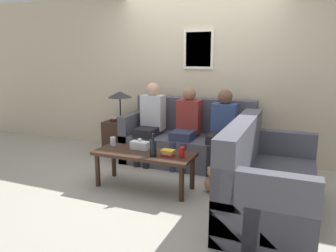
{
  "coord_description": "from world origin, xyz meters",
  "views": [
    {
      "loc": [
        1.56,
        -4.04,
        1.63
      ],
      "look_at": [
        -0.09,
        -0.08,
        0.68
      ],
      "focal_mm": 35.0,
      "sensor_mm": 36.0,
      "label": 1
    }
  ],
  "objects_px": {
    "couch_main": "(189,141)",
    "drinking_glass": "(113,141)",
    "coffee_table": "(144,157)",
    "person_left": "(150,120)",
    "person_middle": "(186,125)",
    "person_right": "(222,127)",
    "couch_side": "(265,184)",
    "wine_bottle": "(153,148)",
    "teddy_bear": "(212,181)"
  },
  "relations": [
    {
      "from": "coffee_table",
      "to": "wine_bottle",
      "type": "relative_size",
      "value": 4.51
    },
    {
      "from": "couch_side",
      "to": "person_left",
      "type": "xyz_separation_m",
      "value": [
        -1.83,
        1.1,
        0.32
      ]
    },
    {
      "from": "couch_side",
      "to": "teddy_bear",
      "type": "distance_m",
      "value": 0.75
    },
    {
      "from": "drinking_glass",
      "to": "couch_side",
      "type": "bearing_deg",
      "value": -7.27
    },
    {
      "from": "wine_bottle",
      "to": "teddy_bear",
      "type": "distance_m",
      "value": 0.82
    },
    {
      "from": "person_right",
      "to": "teddy_bear",
      "type": "bearing_deg",
      "value": -83.87
    },
    {
      "from": "person_middle",
      "to": "couch_main",
      "type": "bearing_deg",
      "value": 93.25
    },
    {
      "from": "wine_bottle",
      "to": "person_middle",
      "type": "relative_size",
      "value": 0.24
    },
    {
      "from": "teddy_bear",
      "to": "wine_bottle",
      "type": "bearing_deg",
      "value": -155.73
    },
    {
      "from": "couch_side",
      "to": "wine_bottle",
      "type": "relative_size",
      "value": 6.04
    },
    {
      "from": "person_right",
      "to": "teddy_bear",
      "type": "relative_size",
      "value": 3.65
    },
    {
      "from": "person_middle",
      "to": "coffee_table",
      "type": "bearing_deg",
      "value": -101.25
    },
    {
      "from": "drinking_glass",
      "to": "wine_bottle",
      "type": "bearing_deg",
      "value": -17.36
    },
    {
      "from": "drinking_glass",
      "to": "teddy_bear",
      "type": "bearing_deg",
      "value": 3.31
    },
    {
      "from": "person_left",
      "to": "teddy_bear",
      "type": "height_order",
      "value": "person_left"
    },
    {
      "from": "wine_bottle",
      "to": "person_right",
      "type": "relative_size",
      "value": 0.24
    },
    {
      "from": "couch_main",
      "to": "person_left",
      "type": "relative_size",
      "value": 1.58
    },
    {
      "from": "couch_side",
      "to": "teddy_bear",
      "type": "xyz_separation_m",
      "value": [
        -0.64,
        0.33,
        -0.2
      ]
    },
    {
      "from": "couch_main",
      "to": "drinking_glass",
      "type": "height_order",
      "value": "couch_main"
    },
    {
      "from": "wine_bottle",
      "to": "person_left",
      "type": "relative_size",
      "value": 0.23
    },
    {
      "from": "person_left",
      "to": "person_middle",
      "type": "distance_m",
      "value": 0.57
    },
    {
      "from": "wine_bottle",
      "to": "person_middle",
      "type": "bearing_deg",
      "value": 88.6
    },
    {
      "from": "person_left",
      "to": "person_middle",
      "type": "height_order",
      "value": "person_left"
    },
    {
      "from": "couch_side",
      "to": "drinking_glass",
      "type": "bearing_deg",
      "value": 82.73
    },
    {
      "from": "wine_bottle",
      "to": "person_left",
      "type": "height_order",
      "value": "person_left"
    },
    {
      "from": "couch_side",
      "to": "coffee_table",
      "type": "relative_size",
      "value": 1.34
    },
    {
      "from": "couch_main",
      "to": "person_right",
      "type": "bearing_deg",
      "value": -14.97
    },
    {
      "from": "couch_main",
      "to": "drinking_glass",
      "type": "distance_m",
      "value": 1.25
    },
    {
      "from": "coffee_table",
      "to": "person_middle",
      "type": "height_order",
      "value": "person_middle"
    },
    {
      "from": "person_middle",
      "to": "person_right",
      "type": "bearing_deg",
      "value": -0.24
    },
    {
      "from": "couch_side",
      "to": "wine_bottle",
      "type": "height_order",
      "value": "couch_side"
    },
    {
      "from": "couch_main",
      "to": "couch_side",
      "type": "relative_size",
      "value": 1.15
    },
    {
      "from": "couch_side",
      "to": "coffee_table",
      "type": "distance_m",
      "value": 1.46
    },
    {
      "from": "couch_main",
      "to": "person_right",
      "type": "distance_m",
      "value": 0.63
    },
    {
      "from": "couch_main",
      "to": "person_right",
      "type": "xyz_separation_m",
      "value": [
        0.54,
        -0.14,
        0.29
      ]
    },
    {
      "from": "couch_side",
      "to": "couch_main",
      "type": "bearing_deg",
      "value": 45.07
    },
    {
      "from": "person_middle",
      "to": "person_right",
      "type": "relative_size",
      "value": 1.01
    },
    {
      "from": "coffee_table",
      "to": "drinking_glass",
      "type": "bearing_deg",
      "value": 167.47
    },
    {
      "from": "coffee_table",
      "to": "person_left",
      "type": "xyz_separation_m",
      "value": [
        -0.37,
        0.96,
        0.26
      ]
    },
    {
      "from": "couch_side",
      "to": "person_middle",
      "type": "xyz_separation_m",
      "value": [
        -1.26,
        1.12,
        0.29
      ]
    },
    {
      "from": "person_right",
      "to": "teddy_bear",
      "type": "distance_m",
      "value": 0.94
    },
    {
      "from": "coffee_table",
      "to": "drinking_glass",
      "type": "distance_m",
      "value": 0.54
    },
    {
      "from": "person_right",
      "to": "teddy_bear",
      "type": "height_order",
      "value": "person_right"
    },
    {
      "from": "person_middle",
      "to": "teddy_bear",
      "type": "xyz_separation_m",
      "value": [
        0.62,
        -0.79,
        -0.49
      ]
    },
    {
      "from": "wine_bottle",
      "to": "teddy_bear",
      "type": "xyz_separation_m",
      "value": [
        0.64,
        0.29,
        -0.43
      ]
    },
    {
      "from": "wine_bottle",
      "to": "teddy_bear",
      "type": "bearing_deg",
      "value": 24.27
    },
    {
      "from": "person_left",
      "to": "couch_main",
      "type": "bearing_deg",
      "value": 16.68
    },
    {
      "from": "drinking_glass",
      "to": "person_middle",
      "type": "height_order",
      "value": "person_middle"
    },
    {
      "from": "couch_side",
      "to": "wine_bottle",
      "type": "xyz_separation_m",
      "value": [
        -1.29,
        0.04,
        0.23
      ]
    },
    {
      "from": "couch_side",
      "to": "person_right",
      "type": "bearing_deg",
      "value": 33.01
    }
  ]
}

